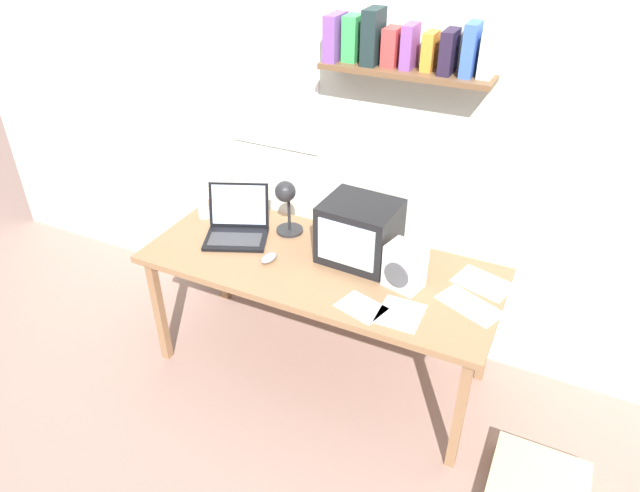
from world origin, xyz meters
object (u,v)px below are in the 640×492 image
Objects in this scene: loose_paper_near_monitor at (361,307)px; loose_paper_near_laptop at (400,314)px; juice_glass at (204,209)px; printed_handout at (483,283)px; crt_monitor at (360,232)px; desk_lamp at (286,200)px; laptop at (237,224)px; corner_desk at (320,272)px; open_notebook at (469,305)px; space_heater at (404,267)px; floor_cushion at (537,489)px; computer_mouse at (269,258)px.

loose_paper_near_laptop is at bearing 10.51° from loose_paper_near_monitor.
juice_glass is 0.40× the size of printed_handout.
crt_monitor is at bearing -175.28° from printed_handout.
desk_lamp is at bearing 146.20° from loose_paper_near_monitor.
desk_lamp is 1.54× the size of loose_paper_near_laptop.
loose_paper_near_monitor is (0.84, -0.30, -0.06)m from laptop.
laptop is at bearing -15.18° from juice_glass.
open_notebook is at bearing -1.26° from corner_desk.
desk_lamp is at bearing 170.52° from open_notebook.
desk_lamp is 0.73m from space_heater.
corner_desk is at bearing 178.74° from open_notebook.
laptop is at bearing -169.24° from space_heater.
crt_monitor is 1.26× the size of printed_handout.
desk_lamp reaches higher than printed_handout.
open_notebook is 0.86m from floor_cushion.
computer_mouse is (-0.40, -0.22, -0.14)m from crt_monitor.
desk_lamp is (-0.42, 0.03, 0.07)m from crt_monitor.
laptop is 1.93× the size of space_heater.
juice_glass is 0.59m from computer_mouse.
juice_glass is 0.56× the size of loose_paper_near_laptop.
laptop is 1.27× the size of desk_lamp.
open_notebook and printed_handout have the same top height.
desk_lamp is 1.52× the size of space_heater.
computer_mouse is 0.27× the size of floor_cushion.
corner_desk is 0.81m from juice_glass.
laptop is 1.92m from floor_cushion.
floor_cushion is (1.46, -0.22, -0.68)m from computer_mouse.
loose_paper_near_monitor is (-0.11, -0.24, -0.11)m from space_heater.
laptop is 1.00× the size of floor_cushion.
laptop reaches higher than juice_glass.
printed_handout is at bearing 7.78° from crt_monitor.
desk_lamp is at bearing 96.15° from computer_mouse.
open_notebook is at bearing -24.49° from desk_lamp.
corner_desk is 15.78× the size of computer_mouse.
loose_paper_near_laptop is (0.17, 0.03, 0.00)m from loose_paper_near_monitor.
printed_handout is (0.62, 0.05, -0.15)m from crt_monitor.
space_heater is 0.34m from open_notebook.
floor_cushion is (1.74, -0.37, -0.73)m from laptop.
computer_mouse is at bearing -175.65° from open_notebook.
loose_paper_near_monitor is 1.12m from floor_cushion.
desk_lamp is 1.39× the size of loose_paper_near_monitor.
computer_mouse is 1.05m from printed_handout.
printed_handout is (1.29, 0.12, -0.06)m from laptop.
space_heater is (0.28, -0.13, -0.05)m from crt_monitor.
floor_cushion is (0.79, -0.31, -0.77)m from space_heater.
space_heater is at bearing -0.47° from corner_desk.
loose_paper_near_laptop reaches higher than floor_cushion.
corner_desk is 5.42× the size of desk_lamp.
crt_monitor reaches higher than loose_paper_near_monitor.
space_heater is at bearing 105.96° from loose_paper_near_laptop.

